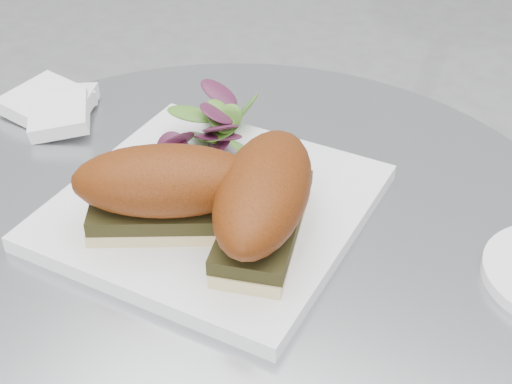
# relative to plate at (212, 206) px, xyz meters

# --- Properties ---
(plate) EXTENTS (0.28, 0.28, 0.02)m
(plate) POSITION_rel_plate_xyz_m (0.00, 0.00, 0.00)
(plate) COLOR white
(plate) RESTS_ON table
(sandwich_left) EXTENTS (0.18, 0.15, 0.08)m
(sandwich_left) POSITION_rel_plate_xyz_m (-0.01, -0.05, 0.05)
(sandwich_left) COLOR beige
(sandwich_left) RESTS_ON plate
(sandwich_right) EXTENTS (0.13, 0.19, 0.08)m
(sandwich_right) POSITION_rel_plate_xyz_m (0.07, -0.02, 0.05)
(sandwich_right) COLOR beige
(sandwich_right) RESTS_ON plate
(salad) EXTENTS (0.10, 0.10, 0.05)m
(salad) POSITION_rel_plate_xyz_m (-0.05, 0.08, 0.03)
(salad) COLOR #517F29
(salad) RESTS_ON plate
(napkin) EXTENTS (0.14, 0.14, 0.02)m
(napkin) POSITION_rel_plate_xyz_m (-0.25, 0.05, 0.00)
(napkin) COLOR white
(napkin) RESTS_ON table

